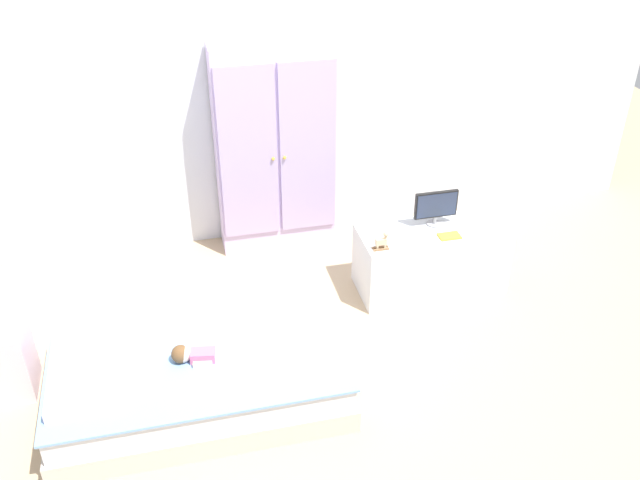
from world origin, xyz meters
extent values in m
cube|color=tan|center=(0.00, 0.00, -0.01)|extent=(10.00, 10.00, 0.02)
cube|color=silver|center=(0.00, 1.57, 1.35)|extent=(6.40, 0.05, 2.70)
cube|color=beige|center=(-0.44, -0.09, 0.07)|extent=(1.57, 0.95, 0.14)
cube|color=silver|center=(-0.44, -0.09, 0.21)|extent=(1.53, 0.91, 0.14)
cube|color=#7AA8DB|center=(-0.44, -0.09, 0.29)|extent=(1.56, 0.94, 0.02)
cube|color=silver|center=(-1.03, -0.09, 0.33)|extent=(0.32, 0.69, 0.06)
cube|color=#D6668E|center=(-0.41, -0.15, 0.33)|extent=(0.14, 0.10, 0.06)
cube|color=beige|center=(-0.26, -0.16, 0.31)|extent=(0.16, 0.06, 0.04)
cube|color=beige|center=(-0.27, -0.19, 0.31)|extent=(0.16, 0.06, 0.04)
cube|color=beige|center=(-0.40, -0.10, 0.31)|extent=(0.10, 0.04, 0.03)
cube|color=beige|center=(-0.41, -0.20, 0.31)|extent=(0.10, 0.04, 0.03)
sphere|color=beige|center=(-0.51, -0.13, 0.34)|extent=(0.09, 0.09, 0.09)
sphere|color=brown|center=(-0.52, -0.13, 0.34)|extent=(0.10, 0.10, 0.10)
cube|color=silver|center=(-1.47, 0.20, 0.21)|extent=(0.29, 0.29, 0.43)
cube|color=silver|center=(0.28, 1.40, 0.76)|extent=(0.83, 0.25, 1.51)
cube|color=#AF9DC9|center=(0.07, 1.27, 0.79)|extent=(0.39, 0.02, 1.24)
cube|color=#AF9DC9|center=(0.49, 1.27, 0.79)|extent=(0.39, 0.02, 1.24)
sphere|color=gold|center=(0.24, 1.25, 0.76)|extent=(0.02, 0.02, 0.02)
sphere|color=gold|center=(0.32, 1.25, 0.76)|extent=(0.02, 0.02, 0.02)
cube|color=silver|center=(1.17, 0.59, 0.22)|extent=(0.97, 0.43, 0.44)
cylinder|color=#99999E|center=(1.21, 0.66, 0.45)|extent=(0.10, 0.10, 0.01)
cylinder|color=#99999E|center=(1.21, 0.66, 0.48)|extent=(0.02, 0.02, 0.05)
cube|color=black|center=(1.21, 0.66, 0.59)|extent=(0.29, 0.02, 0.18)
cube|color=#28334C|center=(1.21, 0.65, 0.59)|extent=(0.27, 0.01, 0.16)
cube|color=#8E6642|center=(0.77, 0.47, 0.45)|extent=(0.10, 0.01, 0.01)
cube|color=#8E6642|center=(0.77, 0.44, 0.45)|extent=(0.10, 0.01, 0.01)
cube|color=#D1B289|center=(0.77, 0.45, 0.50)|extent=(0.07, 0.03, 0.04)
cylinder|color=#D1B289|center=(0.79, 0.46, 0.47)|extent=(0.01, 0.01, 0.02)
cylinder|color=#D1B289|center=(0.79, 0.44, 0.47)|extent=(0.01, 0.01, 0.02)
cylinder|color=#D1B289|center=(0.74, 0.46, 0.47)|extent=(0.01, 0.01, 0.02)
cylinder|color=#D1B289|center=(0.74, 0.44, 0.47)|extent=(0.01, 0.01, 0.02)
cylinder|color=#D1B289|center=(0.80, 0.45, 0.53)|extent=(0.02, 0.02, 0.02)
sphere|color=#D1B289|center=(0.80, 0.45, 0.55)|extent=(0.04, 0.04, 0.04)
cube|color=gold|center=(1.24, 0.49, 0.45)|extent=(0.14, 0.09, 0.01)
camera|label=1|loc=(-0.46, -3.01, 2.79)|focal=38.97mm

